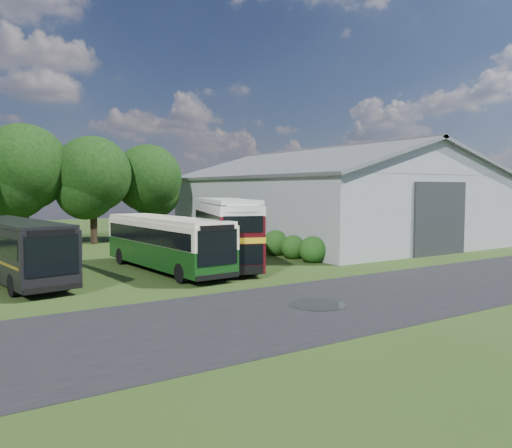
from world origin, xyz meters
TOP-DOWN VIEW (x-y plane):
  - ground at (0.00, 0.00)m, footprint 120.00×120.00m
  - asphalt_road at (3.00, -3.00)m, footprint 60.00×8.00m
  - puddle at (-1.50, -3.00)m, footprint 2.20×2.20m
  - storage_shed at (15.00, 15.98)m, footprint 18.80×24.80m
  - tree_mid at (-8.00, 24.80)m, footprint 6.80×6.80m
  - tree_right_a at (-3.00, 23.80)m, footprint 6.26×6.26m
  - tree_right_b at (2.00, 24.60)m, footprint 5.98×5.98m
  - shrub_front at (5.60, 6.00)m, footprint 1.70×1.70m
  - shrub_mid at (5.60, 8.00)m, footprint 1.60×1.60m
  - shrub_back at (5.60, 10.00)m, footprint 1.80×1.80m
  - bus_green_single at (-3.26, 7.87)m, footprint 3.22×10.89m
  - bus_maroon_double at (0.26, 7.42)m, footprint 5.08×9.43m
  - bus_dark_single at (-10.69, 8.99)m, footprint 4.02×11.08m

SIDE VIEW (x-z plane):
  - ground at x=0.00m, z-range 0.00..0.00m
  - asphalt_road at x=3.00m, z-range -0.01..0.01m
  - puddle at x=-1.50m, z-range -0.01..0.01m
  - shrub_front at x=5.60m, z-range -0.85..0.85m
  - shrub_mid at x=5.60m, z-range -0.80..0.80m
  - shrub_back at x=5.60m, z-range -0.90..0.90m
  - bus_green_single at x=-3.26m, z-range 0.10..3.06m
  - bus_dark_single at x=-10.69m, z-range 0.10..3.08m
  - bus_maroon_double at x=0.26m, z-range 0.00..3.94m
  - storage_shed at x=15.00m, z-range 0.09..8.24m
  - tree_right_b at x=2.00m, z-range 1.21..9.66m
  - tree_right_a at x=-3.00m, z-range 1.27..10.10m
  - tree_mid at x=-8.00m, z-range 1.38..10.98m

